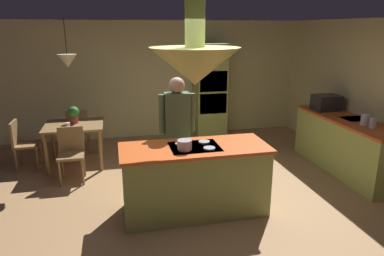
# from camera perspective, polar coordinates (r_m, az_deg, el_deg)

# --- Properties ---
(ground) EXTENTS (8.16, 8.16, 0.00)m
(ground) POSITION_cam_1_polar(r_m,az_deg,el_deg) (5.06, -0.11, -12.26)
(ground) COLOR #AD7F51
(wall_back) EXTENTS (6.80, 0.10, 2.55)m
(wall_back) POSITION_cam_1_polar(r_m,az_deg,el_deg) (7.94, -5.61, 7.86)
(wall_back) COLOR beige
(wall_back) RESTS_ON ground
(wall_right) EXTENTS (0.10, 7.20, 2.55)m
(wall_right) POSITION_cam_1_polar(r_m,az_deg,el_deg) (6.45, 28.52, 4.06)
(wall_right) COLOR beige
(wall_right) RESTS_ON ground
(kitchen_island) EXTENTS (1.93, 0.80, 0.95)m
(kitchen_island) POSITION_cam_1_polar(r_m,az_deg,el_deg) (4.68, 0.43, -8.36)
(kitchen_island) COLOR #A8B259
(kitchen_island) RESTS_ON ground
(counter_run_right) EXTENTS (0.73, 2.29, 0.93)m
(counter_run_right) POSITION_cam_1_polar(r_m,az_deg,el_deg) (6.54, 23.76, -2.49)
(counter_run_right) COLOR #A8B259
(counter_run_right) RESTS_ON ground
(oven_tower) EXTENTS (0.66, 0.62, 2.07)m
(oven_tower) POSITION_cam_1_polar(r_m,az_deg,el_deg) (7.79, 2.91, 5.99)
(oven_tower) COLOR #A8B259
(oven_tower) RESTS_ON ground
(dining_table) EXTENTS (1.00, 0.87, 0.76)m
(dining_table) POSITION_cam_1_polar(r_m,az_deg,el_deg) (6.53, -18.64, -0.33)
(dining_table) COLOR olive
(dining_table) RESTS_ON ground
(person_at_island) EXTENTS (0.53, 0.23, 1.73)m
(person_at_island) POSITION_cam_1_polar(r_m,az_deg,el_deg) (5.09, -2.42, 0.07)
(person_at_island) COLOR tan
(person_at_island) RESTS_ON ground
(range_hood) EXTENTS (1.10, 1.10, 1.00)m
(range_hood) POSITION_cam_1_polar(r_m,az_deg,el_deg) (4.28, 0.47, 10.39)
(range_hood) COLOR #A8B259
(pendant_light_over_table) EXTENTS (0.32, 0.32, 0.82)m
(pendant_light_over_table) POSITION_cam_1_polar(r_m,az_deg,el_deg) (6.31, -19.63, 10.26)
(pendant_light_over_table) COLOR beige
(chair_facing_island) EXTENTS (0.40, 0.40, 0.87)m
(chair_facing_island) POSITION_cam_1_polar(r_m,az_deg,el_deg) (5.95, -19.08, -3.45)
(chair_facing_island) COLOR olive
(chair_facing_island) RESTS_ON ground
(chair_by_back_wall) EXTENTS (0.40, 0.40, 0.87)m
(chair_by_back_wall) POSITION_cam_1_polar(r_m,az_deg,el_deg) (7.20, -18.06, -0.02)
(chair_by_back_wall) COLOR olive
(chair_by_back_wall) RESTS_ON ground
(chair_at_corner) EXTENTS (0.40, 0.40, 0.87)m
(chair_at_corner) POSITION_cam_1_polar(r_m,az_deg,el_deg) (6.72, -25.97, -1.99)
(chair_at_corner) COLOR olive
(chair_at_corner) RESTS_ON ground
(potted_plant_on_table) EXTENTS (0.20, 0.20, 0.30)m
(potted_plant_on_table) POSITION_cam_1_polar(r_m,az_deg,el_deg) (6.54, -18.74, 2.20)
(potted_plant_on_table) COLOR #99382D
(potted_plant_on_table) RESTS_ON dining_table
(cup_on_table) EXTENTS (0.07, 0.07, 0.09)m
(cup_on_table) POSITION_cam_1_polar(r_m,az_deg,el_deg) (6.29, -19.59, 0.42)
(cup_on_table) COLOR white
(cup_on_table) RESTS_ON dining_table
(canister_flour) EXTENTS (0.11, 0.11, 0.16)m
(canister_flour) POSITION_cam_1_polar(r_m,az_deg,el_deg) (5.97, 27.43, 0.75)
(canister_flour) COLOR silver
(canister_flour) RESTS_ON counter_run_right
(canister_sugar) EXTENTS (0.13, 0.13, 0.18)m
(canister_sugar) POSITION_cam_1_polar(r_m,az_deg,el_deg) (6.11, 26.39, 1.28)
(canister_sugar) COLOR silver
(canister_sugar) RESTS_ON counter_run_right
(microwave_on_counter) EXTENTS (0.46, 0.36, 0.28)m
(microwave_on_counter) POSITION_cam_1_polar(r_m,az_deg,el_deg) (6.92, 21.05, 3.88)
(microwave_on_counter) COLOR #232326
(microwave_on_counter) RESTS_ON counter_run_right
(cooking_pot_on_cooktop) EXTENTS (0.18, 0.18, 0.12)m
(cooking_pot_on_cooktop) POSITION_cam_1_polar(r_m,az_deg,el_deg) (4.33, -1.23, -2.74)
(cooking_pot_on_cooktop) COLOR #B2B2B7
(cooking_pot_on_cooktop) RESTS_ON kitchen_island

